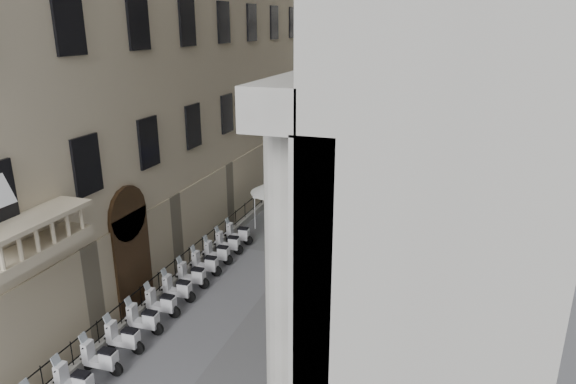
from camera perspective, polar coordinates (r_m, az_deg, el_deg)
name	(u,v)px	position (r m, az deg, el deg)	size (l,w,h in m)	color
iron_fence	(211,253)	(28.51, -8.53, -6.77)	(0.30, 28.00, 1.40)	black
blue_awning	(388,221)	(33.28, 11.06, -3.17)	(1.60, 3.00, 3.00)	navy
scooter_3	(103,372)	(20.69, -19.91, -18.34)	(0.56, 1.40, 1.50)	silver
scooter_4	(125,351)	(21.52, -17.66, -16.50)	(0.56, 1.40, 1.50)	silver
scooter_5	(145,332)	(22.40, -15.61, -14.79)	(0.56, 1.40, 1.50)	silver
scooter_6	(163,316)	(23.33, -13.75, -13.19)	(0.56, 1.40, 1.50)	silver
scooter_7	(179,300)	(24.29, -12.06, -11.70)	(0.56, 1.40, 1.50)	silver
scooter_8	(193,287)	(25.28, -10.52, -10.32)	(0.56, 1.40, 1.50)	silver
scooter_9	(206,275)	(26.31, -9.11, -9.04)	(0.56, 1.40, 1.50)	silver
scooter_10	(218,263)	(27.36, -7.81, -7.86)	(0.56, 1.40, 1.50)	silver
scooter_11	(229,253)	(28.44, -6.62, -6.75)	(0.56, 1.40, 1.50)	silver
scooter_12	(239,244)	(29.54, -5.51, -5.73)	(0.56, 1.40, 1.50)	silver
barrier_2	(301,374)	(19.53, 1.41, -19.53)	(0.60, 2.40, 1.10)	#B2B5BA
barrier_3	(319,335)	(21.48, 3.49, -15.63)	(0.60, 2.40, 1.10)	#B2B5BA
barrier_4	(334,305)	(23.54, 5.15, -12.38)	(0.60, 2.40, 1.10)	#B2B5BA
barrier_5	(346,280)	(25.67, 6.51, -9.65)	(0.60, 2.40, 1.10)	#B2B5BA
barrier_6	(357,259)	(27.87, 7.64, -7.35)	(0.60, 2.40, 1.10)	#B2B5BA
barrier_7	(365,241)	(30.11, 8.59, -5.38)	(0.60, 2.40, 1.10)	#B2B5BA
security_tent	(282,186)	(31.36, -0.73, 0.62)	(3.63, 3.63, 2.95)	silver
street_lamp	(287,131)	(35.48, -0.07, 6.78)	(2.55, 1.12, 8.23)	gray
info_kiosk	(269,215)	(31.02, -2.08, -2.62)	(0.28, 0.86, 1.81)	black
pedestrian_a	(333,203)	(33.21, 5.00, -1.23)	(0.68, 0.44, 1.86)	#0D1937
pedestrian_b	(346,183)	(37.99, 6.49, 1.04)	(0.77, 0.60, 1.59)	black
pedestrian_c	(319,193)	(35.16, 3.45, -0.06)	(0.91, 0.59, 1.87)	black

